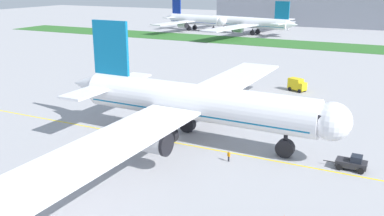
% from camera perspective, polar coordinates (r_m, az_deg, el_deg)
% --- Properties ---
extents(ground_plane, '(600.00, 600.00, 0.00)m').
position_cam_1_polar(ground_plane, '(72.98, -2.94, -4.33)').
color(ground_plane, '#9E9EA3').
rests_on(ground_plane, ground).
extents(apron_taxi_line, '(280.00, 0.36, 0.01)m').
position_cam_1_polar(apron_taxi_line, '(72.56, -3.14, -4.46)').
color(apron_taxi_line, yellow).
rests_on(apron_taxi_line, ground).
extents(grass_median_strip, '(320.00, 24.00, 0.10)m').
position_cam_1_polar(grass_median_strip, '(185.93, 15.81, 8.02)').
color(grass_median_strip, '#2D6628').
rests_on(grass_median_strip, ground).
extents(airliner_foreground, '(50.98, 78.95, 19.34)m').
position_cam_1_polar(airliner_foreground, '(71.16, 0.04, 0.71)').
color(airliner_foreground, white).
rests_on(airliner_foreground, ground).
extents(pushback_tug, '(6.04, 2.66, 2.20)m').
position_cam_1_polar(pushback_tug, '(65.98, 20.52, -6.84)').
color(pushback_tug, '#26262B').
rests_on(pushback_tug, ground).
extents(ground_crew_wingwalker_port, '(0.52, 0.39, 1.60)m').
position_cam_1_polar(ground_crew_wingwalker_port, '(64.68, 4.91, -6.29)').
color(ground_crew_wingwalker_port, black).
rests_on(ground_crew_wingwalker_port, ground).
extents(ground_crew_marshaller_front, '(0.38, 0.56, 1.67)m').
position_cam_1_polar(ground_crew_marshaller_front, '(76.48, -0.09, -2.49)').
color(ground_crew_marshaller_front, black).
rests_on(ground_crew_marshaller_front, ground).
extents(service_truck_baggage_loader, '(4.82, 3.77, 3.08)m').
position_cam_1_polar(service_truck_baggage_loader, '(107.68, 13.79, 3.06)').
color(service_truck_baggage_loader, yellow).
rests_on(service_truck_baggage_loader, ground).
extents(parked_airliner_far_left, '(39.40, 60.59, 16.50)m').
position_cam_1_polar(parked_airliner_far_left, '(232.51, 0.36, 11.64)').
color(parked_airliner_far_left, white).
rests_on(parked_airliner_far_left, ground).
extents(parked_airliner_far_centre, '(48.85, 77.99, 16.51)m').
position_cam_1_polar(parked_airliner_far_centre, '(217.35, 7.88, 11.14)').
color(parked_airliner_far_centre, white).
rests_on(parked_airliner_far_centre, ground).
extents(terminal_building, '(120.90, 20.00, 18.00)m').
position_cam_1_polar(terminal_building, '(266.88, 16.48, 12.37)').
color(terminal_building, gray).
rests_on(terminal_building, ground).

